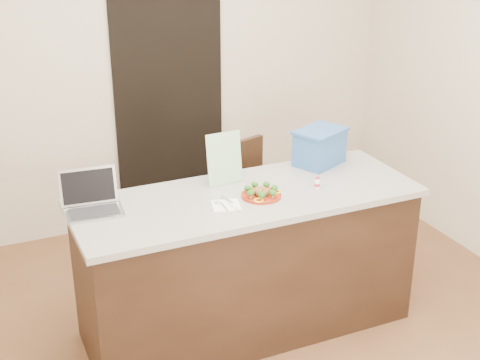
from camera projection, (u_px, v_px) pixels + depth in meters
name	position (u px, v px, depth m)	size (l,w,h in m)	color
ground	(264.00, 347.00, 4.07)	(4.00, 4.00, 0.00)	brown
room_shell	(268.00, 89.00, 3.45)	(4.00, 4.00, 4.00)	white
doorway	(169.00, 104.00, 5.39)	(0.90, 0.02, 2.00)	black
island	(247.00, 262.00, 4.11)	(2.06, 0.76, 0.92)	black
plate	(261.00, 195.00, 3.90)	(0.24, 0.24, 0.02)	maroon
meatballs	(262.00, 192.00, 3.89)	(0.09, 0.10, 0.04)	brown
broccoli	(261.00, 189.00, 3.88)	(0.20, 0.20, 0.04)	#1A4C14
pepper_rings	(261.00, 194.00, 3.89)	(0.20, 0.22, 0.01)	yellow
napkin	(226.00, 205.00, 3.78)	(0.16, 0.16, 0.01)	white
fork	(222.00, 204.00, 3.78)	(0.03, 0.15, 0.00)	silver
knife	(232.00, 205.00, 3.77)	(0.04, 0.21, 0.01)	silver
yogurt_bottle	(317.00, 184.00, 4.00)	(0.03, 0.03, 0.07)	white
laptop	(91.00, 200.00, 3.71)	(0.34, 0.28, 0.22)	#ABACB0
leaflet	(224.00, 159.00, 4.02)	(0.23, 0.00, 0.32)	white
blue_box	(320.00, 147.00, 4.34)	(0.40, 0.35, 0.24)	#295496
chair	(245.00, 201.00, 4.75)	(0.53, 0.54, 0.96)	black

